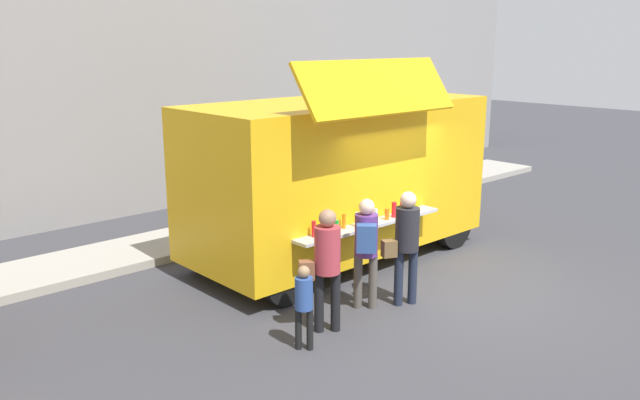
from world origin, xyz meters
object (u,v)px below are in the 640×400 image
(food_truck_main, at_px, (339,174))
(child_near_queue, at_px, (304,300))
(customer_rear_waiting, at_px, (326,260))
(customer_mid_with_backpack, at_px, (366,243))
(trash_bin, at_px, (385,180))
(customer_front_ordering, at_px, (406,239))

(food_truck_main, bearing_deg, child_near_queue, -140.71)
(customer_rear_waiting, bearing_deg, customer_mid_with_backpack, -45.53)
(food_truck_main, xyz_separation_m, trash_bin, (3.86, 2.32, -1.05))
(food_truck_main, height_order, customer_front_ordering, food_truck_main)
(customer_rear_waiting, bearing_deg, trash_bin, -19.42)
(food_truck_main, height_order, child_near_queue, food_truck_main)
(food_truck_main, xyz_separation_m, customer_rear_waiting, (-2.28, -2.11, -0.54))
(food_truck_main, relative_size, child_near_queue, 4.87)
(trash_bin, distance_m, customer_mid_with_backpack, 6.74)
(customer_rear_waiting, xyz_separation_m, child_near_queue, (-0.58, -0.21, -0.35))
(customer_rear_waiting, relative_size, child_near_queue, 1.52)
(food_truck_main, relative_size, customer_front_ordering, 3.17)
(child_near_queue, bearing_deg, trash_bin, -4.72)
(trash_bin, xyz_separation_m, child_near_queue, (-6.73, -4.64, 0.16))
(trash_bin, xyz_separation_m, customer_rear_waiting, (-6.14, -4.43, 0.50))
(customer_rear_waiting, bearing_deg, customer_front_ordering, -59.61)
(customer_front_ordering, xyz_separation_m, customer_rear_waiting, (-1.51, 0.12, -0.01))
(customer_front_ordering, relative_size, child_near_queue, 1.54)
(customer_mid_with_backpack, xyz_separation_m, child_near_queue, (-1.53, -0.37, -0.35))
(customer_rear_waiting, bearing_deg, food_truck_main, -12.41)
(customer_mid_with_backpack, height_order, child_near_queue, customer_mid_with_backpack)
(trash_bin, xyz_separation_m, customer_front_ordering, (-4.63, -4.55, 0.52))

